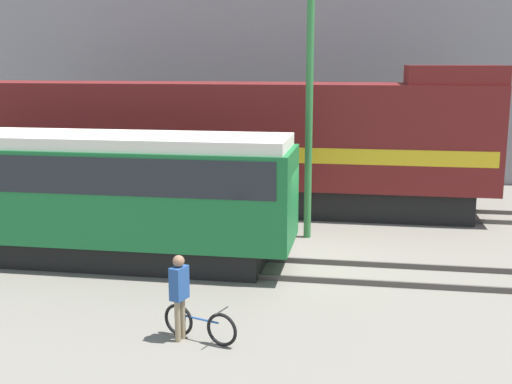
# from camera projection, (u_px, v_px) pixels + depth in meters

# --- Properties ---
(ground_plane) EXTENTS (120.00, 120.00, 0.00)m
(ground_plane) POSITION_uv_depth(u_px,v_px,m) (291.00, 261.00, 16.86)
(ground_plane) COLOR slate
(track_near) EXTENTS (60.00, 1.50, 0.14)m
(track_near) POSITION_uv_depth(u_px,v_px,m) (287.00, 269.00, 16.03)
(track_near) COLOR #47423D
(track_near) RESTS_ON ground
(track_far) EXTENTS (60.00, 1.51, 0.14)m
(track_far) POSITION_uv_depth(u_px,v_px,m) (310.00, 210.00, 22.40)
(track_far) COLOR #47423D
(track_far) RESTS_ON ground
(building_backdrop) EXTENTS (37.85, 6.00, 9.48)m
(building_backdrop) POSITION_uv_depth(u_px,v_px,m) (328.00, 71.00, 30.54)
(building_backdrop) COLOR gray
(building_backdrop) RESTS_ON ground
(freight_locomotive) EXTENTS (18.34, 3.04, 5.04)m
(freight_locomotive) POSITION_uv_depth(u_px,v_px,m) (227.00, 143.00, 22.42)
(freight_locomotive) COLOR black
(freight_locomotive) RESTS_ON ground
(streetcar) EXTENTS (12.73, 2.54, 3.36)m
(streetcar) POSITION_uv_depth(u_px,v_px,m) (50.00, 188.00, 16.67)
(streetcar) COLOR black
(streetcar) RESTS_ON ground
(bicycle) EXTENTS (1.54, 0.65, 0.70)m
(bicycle) POSITION_uv_depth(u_px,v_px,m) (200.00, 324.00, 12.00)
(bicycle) COLOR black
(bicycle) RESTS_ON ground
(person) EXTENTS (0.32, 0.41, 1.66)m
(person) POSITION_uv_depth(u_px,v_px,m) (179.00, 289.00, 11.90)
(person) COLOR #8C7A5B
(person) RESTS_ON ground
(utility_pole_left) EXTENTS (0.21, 0.21, 7.98)m
(utility_pole_left) POSITION_uv_depth(u_px,v_px,m) (309.00, 103.00, 18.40)
(utility_pole_left) COLOR #2D7238
(utility_pole_left) RESTS_ON ground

